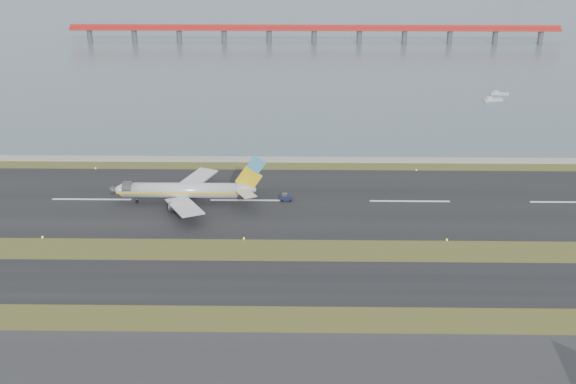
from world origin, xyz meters
name	(u,v)px	position (x,y,z in m)	size (l,w,h in m)	color
ground	(241,255)	(0.00, 0.00, 0.00)	(1000.00, 1000.00, 0.00)	#374719
taxiway_strip	(237,282)	(0.00, -12.00, 0.05)	(1000.00, 18.00, 0.10)	black
runway_strip	(250,200)	(0.00, 30.00, 0.05)	(1000.00, 45.00, 0.10)	black
seawall	(257,159)	(0.00, 60.00, 0.50)	(1000.00, 2.50, 1.00)	gray
red_pier	(314,29)	(20.00, 250.00, 7.28)	(260.00, 5.00, 10.20)	red
airliner	(186,191)	(-15.61, 27.94, 3.46)	(38.52, 32.89, 12.80)	silver
pushback_tug	(286,197)	(8.95, 30.04, 0.94)	(3.05, 1.84, 1.93)	#131B36
workboat_near	(492,100)	(85.04, 129.39, 0.57)	(7.74, 4.13, 1.79)	silver
workboat_far	(499,93)	(90.21, 139.20, 0.51)	(6.94, 3.07, 1.63)	silver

